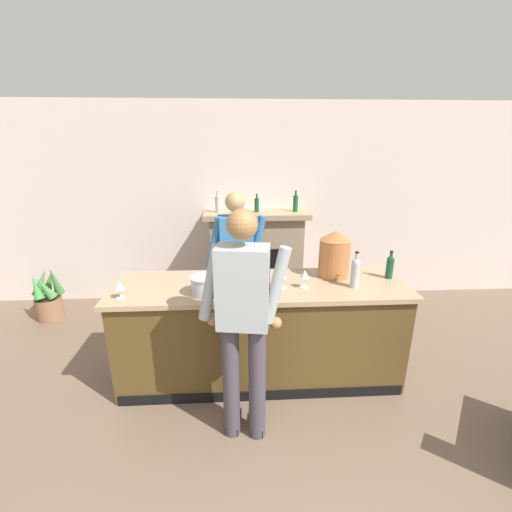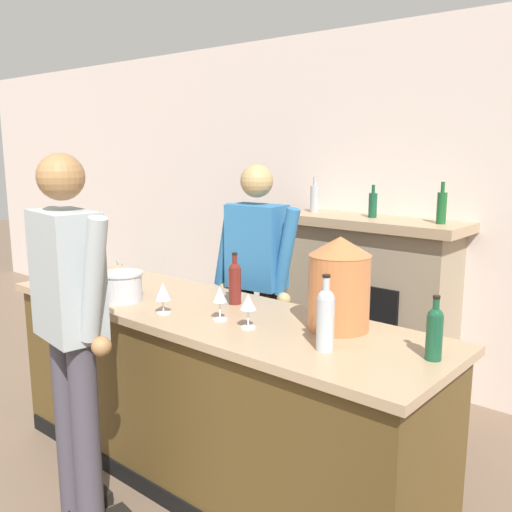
{
  "view_description": "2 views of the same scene",
  "coord_description": "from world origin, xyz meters",
  "px_view_note": "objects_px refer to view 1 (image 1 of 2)",
  "views": [
    {
      "loc": [
        -0.15,
        -0.43,
        2.23
      ],
      "look_at": [
        0.02,
        2.63,
        1.2
      ],
      "focal_mm": 24.0,
      "sensor_mm": 36.0,
      "label": 1
    },
    {
      "loc": [
        2.17,
        0.37,
        1.85
      ],
      "look_at": [
        -0.06,
        2.99,
        1.19
      ],
      "focal_mm": 40.0,
      "sensor_mm": 36.0,
      "label": 2
    }
  ],
  "objects_px": {
    "wine_bottle_burgundy_dark": "(390,266)",
    "wine_bottle_riesling_slim": "(355,272)",
    "wine_glass_near_bucket": "(119,286)",
    "fireplace_stone": "(257,258)",
    "ice_bucket_steel": "(205,285)",
    "wine_bottle_chardonnay_pale": "(264,264)",
    "person_bartender": "(236,263)",
    "wine_glass_back_row": "(249,282)",
    "potted_plant_corner": "(48,297)",
    "person_customer": "(243,321)",
    "wine_glass_front_right": "(283,275)",
    "copper_dispenser": "(335,254)",
    "wine_glass_by_dispenser": "(305,275)"
  },
  "relations": [
    {
      "from": "person_customer",
      "to": "wine_bottle_burgundy_dark",
      "type": "xyz_separation_m",
      "value": [
        1.41,
        0.79,
        0.09
      ]
    },
    {
      "from": "wine_glass_by_dispenser",
      "to": "wine_bottle_burgundy_dark",
      "type": "bearing_deg",
      "value": 12.21
    },
    {
      "from": "person_customer",
      "to": "wine_bottle_chardonnay_pale",
      "type": "height_order",
      "value": "person_customer"
    },
    {
      "from": "wine_glass_near_bucket",
      "to": "potted_plant_corner",
      "type": "bearing_deg",
      "value": 134.04
    },
    {
      "from": "ice_bucket_steel",
      "to": "wine_glass_front_right",
      "type": "distance_m",
      "value": 0.69
    },
    {
      "from": "ice_bucket_steel",
      "to": "wine_bottle_chardonnay_pale",
      "type": "xyz_separation_m",
      "value": [
        0.53,
        0.37,
        0.05
      ]
    },
    {
      "from": "wine_bottle_riesling_slim",
      "to": "wine_glass_front_right",
      "type": "bearing_deg",
      "value": 178.55
    },
    {
      "from": "potted_plant_corner",
      "to": "wine_glass_near_bucket",
      "type": "bearing_deg",
      "value": -45.96
    },
    {
      "from": "wine_glass_back_row",
      "to": "wine_bottle_burgundy_dark",
      "type": "bearing_deg",
      "value": 12.05
    },
    {
      "from": "potted_plant_corner",
      "to": "person_customer",
      "type": "height_order",
      "value": "person_customer"
    },
    {
      "from": "wine_glass_back_row",
      "to": "wine_glass_front_right",
      "type": "bearing_deg",
      "value": 19.58
    },
    {
      "from": "copper_dispenser",
      "to": "wine_bottle_chardonnay_pale",
      "type": "height_order",
      "value": "copper_dispenser"
    },
    {
      "from": "fireplace_stone",
      "to": "potted_plant_corner",
      "type": "xyz_separation_m",
      "value": [
        -2.75,
        -0.35,
        -0.37
      ]
    },
    {
      "from": "copper_dispenser",
      "to": "wine_bottle_chardonnay_pale",
      "type": "xyz_separation_m",
      "value": [
        -0.68,
        0.01,
        -0.1
      ]
    },
    {
      "from": "fireplace_stone",
      "to": "wine_glass_near_bucket",
      "type": "distance_m",
      "value": 2.31
    },
    {
      "from": "ice_bucket_steel",
      "to": "wine_glass_near_bucket",
      "type": "relative_size",
      "value": 1.53
    },
    {
      "from": "ice_bucket_steel",
      "to": "wine_glass_near_bucket",
      "type": "height_order",
      "value": "ice_bucket_steel"
    },
    {
      "from": "person_customer",
      "to": "ice_bucket_steel",
      "type": "distance_m",
      "value": 0.61
    },
    {
      "from": "wine_bottle_chardonnay_pale",
      "to": "wine_glass_front_right",
      "type": "xyz_separation_m",
      "value": [
        0.15,
        -0.27,
        -0.01
      ]
    },
    {
      "from": "copper_dispenser",
      "to": "person_customer",
      "type": "bearing_deg",
      "value": -135.34
    },
    {
      "from": "person_bartender",
      "to": "wine_glass_back_row",
      "type": "height_order",
      "value": "person_bartender"
    },
    {
      "from": "wine_bottle_burgundy_dark",
      "to": "wine_glass_by_dispenser",
      "type": "bearing_deg",
      "value": -167.79
    },
    {
      "from": "person_bartender",
      "to": "fireplace_stone",
      "type": "bearing_deg",
      "value": 74.28
    },
    {
      "from": "wine_glass_front_right",
      "to": "wine_glass_by_dispenser",
      "type": "height_order",
      "value": "wine_glass_front_right"
    },
    {
      "from": "wine_glass_front_right",
      "to": "copper_dispenser",
      "type": "bearing_deg",
      "value": 26.75
    },
    {
      "from": "copper_dispenser",
      "to": "ice_bucket_steel",
      "type": "bearing_deg",
      "value": -163.42
    },
    {
      "from": "potted_plant_corner",
      "to": "person_bartender",
      "type": "xyz_separation_m",
      "value": [
        2.47,
        -0.66,
        0.66
      ]
    },
    {
      "from": "fireplace_stone",
      "to": "wine_bottle_riesling_slim",
      "type": "xyz_separation_m",
      "value": [
        0.77,
        -1.79,
        0.46
      ]
    },
    {
      "from": "ice_bucket_steel",
      "to": "wine_glass_near_bucket",
      "type": "bearing_deg",
      "value": -176.75
    },
    {
      "from": "wine_bottle_riesling_slim",
      "to": "fireplace_stone",
      "type": "bearing_deg",
      "value": 113.33
    },
    {
      "from": "wine_bottle_chardonnay_pale",
      "to": "wine_glass_near_bucket",
      "type": "xyz_separation_m",
      "value": [
        -1.23,
        -0.4,
        -0.02
      ]
    },
    {
      "from": "wine_bottle_chardonnay_pale",
      "to": "wine_bottle_riesling_slim",
      "type": "height_order",
      "value": "wine_bottle_riesling_slim"
    },
    {
      "from": "copper_dispenser",
      "to": "wine_glass_back_row",
      "type": "xyz_separation_m",
      "value": [
        -0.84,
        -0.38,
        -0.11
      ]
    },
    {
      "from": "person_customer",
      "to": "wine_glass_near_bucket",
      "type": "relative_size",
      "value": 11.61
    },
    {
      "from": "wine_glass_near_bucket",
      "to": "fireplace_stone",
      "type": "bearing_deg",
      "value": 56.8
    },
    {
      "from": "person_customer",
      "to": "potted_plant_corner",
      "type": "bearing_deg",
      "value": 141.01
    },
    {
      "from": "fireplace_stone",
      "to": "wine_bottle_chardonnay_pale",
      "type": "bearing_deg",
      "value": -90.67
    },
    {
      "from": "wine_bottle_burgundy_dark",
      "to": "wine_bottle_riesling_slim",
      "type": "bearing_deg",
      "value": -154.09
    },
    {
      "from": "wine_bottle_riesling_slim",
      "to": "wine_glass_back_row",
      "type": "height_order",
      "value": "wine_bottle_riesling_slim"
    },
    {
      "from": "person_customer",
      "to": "wine_glass_by_dispenser",
      "type": "xyz_separation_m",
      "value": [
        0.56,
        0.61,
        0.1
      ]
    },
    {
      "from": "wine_bottle_riesling_slim",
      "to": "wine_glass_near_bucket",
      "type": "distance_m",
      "value": 2.02
    },
    {
      "from": "person_customer",
      "to": "wine_bottle_burgundy_dark",
      "type": "distance_m",
      "value": 1.62
    },
    {
      "from": "fireplace_stone",
      "to": "ice_bucket_steel",
      "type": "height_order",
      "value": "fireplace_stone"
    },
    {
      "from": "wine_bottle_burgundy_dark",
      "to": "wine_bottle_riesling_slim",
      "type": "xyz_separation_m",
      "value": [
        -0.4,
        -0.2,
        0.03
      ]
    },
    {
      "from": "wine_glass_front_right",
      "to": "wine_glass_near_bucket",
      "type": "height_order",
      "value": "wine_glass_front_right"
    },
    {
      "from": "person_customer",
      "to": "wine_bottle_chardonnay_pale",
      "type": "relative_size",
      "value": 6.31
    },
    {
      "from": "potted_plant_corner",
      "to": "wine_glass_near_bucket",
      "type": "relative_size",
      "value": 4.77
    },
    {
      "from": "wine_bottle_chardonnay_pale",
      "to": "person_customer",
      "type": "bearing_deg",
      "value": -103.68
    },
    {
      "from": "wine_bottle_burgundy_dark",
      "to": "wine_glass_back_row",
      "type": "relative_size",
      "value": 1.63
    },
    {
      "from": "wine_bottle_chardonnay_pale",
      "to": "person_bartender",
      "type": "bearing_deg",
      "value": 118.16
    }
  ]
}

